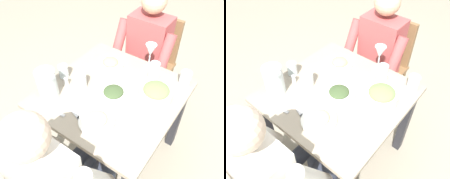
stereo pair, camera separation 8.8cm
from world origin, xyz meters
The scene contains 20 objects.
ground_plane centered at (0.00, 0.00, 0.00)m, with size 8.00×8.00×0.00m, color #9E937F.
dining_table centered at (0.00, 0.00, 0.58)m, with size 0.83×0.83×0.71m.
chair_near centered at (0.09, -0.76, 0.48)m, with size 0.40×0.40×0.86m.
diner_near centered at (0.09, -0.56, 0.63)m, with size 0.48×0.53×1.15m.
diner_far centered at (-0.07, 0.56, 0.63)m, with size 0.48×0.53×1.15m.
water_pitcher centered at (0.31, 0.24, 0.80)m, with size 0.16×0.12×0.19m.
salad_bowl centered at (-0.24, -0.12, 0.75)m, with size 0.20×0.20×0.09m.
plate_fries centered at (0.17, -0.23, 0.73)m, with size 0.19×0.19×0.06m.
plate_beans centered at (-0.06, 0.24, 0.72)m, with size 0.21×0.21×0.05m.
plate_dolmas centered at (-0.02, 0.01, 0.72)m, with size 0.21×0.21×0.04m.
water_glass_center centered at (-0.34, -0.34, 0.76)m, with size 0.07×0.07×0.10m, color silver.
water_glass_far_right centered at (0.20, 0.07, 0.75)m, with size 0.07×0.07×0.10m, color silver.
water_glass_near_left centered at (-0.14, -0.29, 0.76)m, with size 0.07×0.07×0.11m, color silver.
water_glass_by_pitcher centered at (0.36, 0.06, 0.75)m, with size 0.07×0.07×0.09m, color silver.
wine_glass centered at (-0.07, -0.35, 0.85)m, with size 0.08×0.08×0.20m.
salt_shaker centered at (0.29, 0.11, 0.73)m, with size 0.03×0.03×0.05m.
fork_near centered at (0.02, 0.28, 0.71)m, with size 0.17×0.03×0.01m, color silver.
knife_near centered at (-0.24, -0.33, 0.71)m, with size 0.18×0.02×0.01m, color silver.
fork_far centered at (-0.04, 0.29, 0.71)m, with size 0.17×0.03×0.01m, color silver.
knife_far centered at (0.20, 0.34, 0.71)m, with size 0.18×0.02×0.01m, color silver.
Camera 2 is at (-0.66, 0.79, 1.74)m, focal length 36.50 mm.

